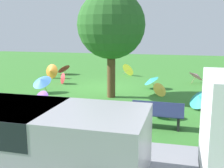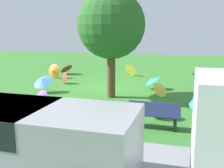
% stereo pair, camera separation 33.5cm
% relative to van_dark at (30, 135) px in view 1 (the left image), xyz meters
% --- Properties ---
extents(ground, '(40.00, 40.00, 0.00)m').
position_rel_van_dark_xyz_m(ground, '(0.71, -8.73, -0.91)').
color(ground, '#387A2D').
extents(road_strip, '(40.00, 4.43, 0.01)m').
position_rel_van_dark_xyz_m(road_strip, '(0.71, -0.13, -0.91)').
color(road_strip, gray).
rests_on(road_strip, ground).
extents(van_dark, '(4.64, 2.20, 1.53)m').
position_rel_van_dark_xyz_m(van_dark, '(0.00, 0.00, 0.00)').
color(van_dark, '#99999E').
rests_on(van_dark, ground).
extents(park_bench, '(1.62, 0.55, 0.90)m').
position_rel_van_dark_xyz_m(park_bench, '(-2.43, -3.51, -0.45)').
color(park_bench, navy).
rests_on(park_bench, ground).
extents(shade_tree, '(3.01, 3.01, 4.78)m').
position_rel_van_dark_xyz_m(shade_tree, '(-0.03, -7.13, 2.33)').
color(shade_tree, brown).
rests_on(shade_tree, ground).
extents(parasol_yellow_0, '(1.06, 0.97, 0.89)m').
position_rel_van_dark_xyz_m(parasol_yellow_0, '(0.21, -13.10, -0.47)').
color(parasol_yellow_0, tan).
rests_on(parasol_yellow_0, ground).
extents(parasol_blue_0, '(1.12, 1.08, 0.94)m').
position_rel_van_dark_xyz_m(parasol_blue_0, '(3.47, -7.11, -0.31)').
color(parasol_blue_0, tan).
rests_on(parasol_blue_0, ground).
extents(parasol_teal_0, '(0.96, 0.99, 0.76)m').
position_rel_van_dark_xyz_m(parasol_teal_0, '(-1.62, -9.33, -0.43)').
color(parasol_teal_0, tan).
rests_on(parasol_teal_0, ground).
extents(parasol_orange_0, '(0.97, 0.82, 0.93)m').
position_rel_van_dark_xyz_m(parasol_orange_0, '(4.80, -10.92, -0.45)').
color(parasol_orange_0, tan).
rests_on(parasol_orange_0, ground).
extents(parasol_teal_1, '(1.21, 1.22, 0.83)m').
position_rel_van_dark_xyz_m(parasol_teal_1, '(-3.85, -6.00, -0.47)').
color(parasol_teal_1, tan).
rests_on(parasol_teal_1, ground).
extents(parasol_purple_0, '(0.81, 0.80, 0.69)m').
position_rel_van_dark_xyz_m(parasol_purple_0, '(2.36, -4.91, -0.57)').
color(parasol_purple_0, tan).
rests_on(parasol_purple_0, ground).
extents(parasol_yellow_1, '(0.87, 0.88, 0.65)m').
position_rel_van_dark_xyz_m(parasol_yellow_1, '(-2.22, -7.87, -0.59)').
color(parasol_yellow_1, tan).
rests_on(parasol_yellow_1, ground).
extents(parasol_red_2, '(0.68, 0.67, 0.66)m').
position_rel_van_dark_xyz_m(parasol_red_2, '(3.43, -9.44, -0.58)').
color(parasol_red_2, tan).
rests_on(parasol_red_2, ground).
extents(parasol_teal_2, '(0.76, 0.83, 0.57)m').
position_rel_van_dark_xyz_m(parasol_teal_2, '(-2.51, -4.60, -0.61)').
color(parasol_teal_2, tan).
rests_on(parasol_teal_2, ground).
extents(parasol_yellow_2, '(0.98, 0.97, 0.70)m').
position_rel_van_dark_xyz_m(parasol_yellow_2, '(-4.65, -8.21, -0.47)').
color(parasol_yellow_2, tan).
rests_on(parasol_yellow_2, ground).
extents(parasol_red_3, '(1.08, 1.14, 0.79)m').
position_rel_van_dark_xyz_m(parasol_red_3, '(4.69, -12.58, -0.48)').
color(parasol_red_3, tan).
rests_on(parasol_red_3, ground).
extents(parasol_pink_0, '(1.11, 1.13, 0.77)m').
position_rel_van_dark_xyz_m(parasol_pink_0, '(-4.02, -11.42, -0.45)').
color(parasol_pink_0, tan).
rests_on(parasol_pink_0, ground).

